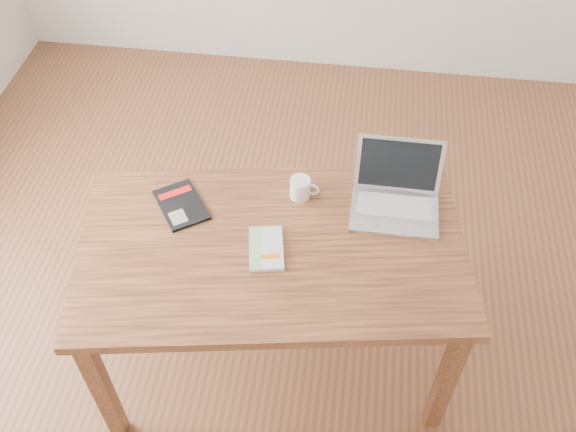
# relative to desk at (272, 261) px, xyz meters

# --- Properties ---
(room) EXTENTS (4.04, 4.04, 2.70)m
(room) POSITION_rel_desk_xyz_m (-0.07, 0.20, 0.69)
(room) COLOR brown
(room) RESTS_ON ground
(desk) EXTENTS (1.50, 1.01, 0.75)m
(desk) POSITION_rel_desk_xyz_m (0.00, 0.00, 0.00)
(desk) COLOR #542E19
(desk) RESTS_ON ground
(white_guidebook) EXTENTS (0.15, 0.22, 0.02)m
(white_guidebook) POSITION_rel_desk_xyz_m (-0.02, -0.02, 0.10)
(white_guidebook) COLOR silver
(white_guidebook) RESTS_ON desk
(black_guidebook) EXTENTS (0.25, 0.27, 0.01)m
(black_guidebook) POSITION_rel_desk_xyz_m (-0.37, 0.14, 0.10)
(black_guidebook) COLOR black
(black_guidebook) RESTS_ON desk
(laptop) EXTENTS (0.32, 0.30, 0.22)m
(laptop) POSITION_rel_desk_xyz_m (0.43, 0.26, 0.14)
(laptop) COLOR silver
(laptop) RESTS_ON desk
(coffee_mug) EXTENTS (0.11, 0.08, 0.08)m
(coffee_mug) POSITION_rel_desk_xyz_m (0.07, 0.26, 0.13)
(coffee_mug) COLOR white
(coffee_mug) RESTS_ON desk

